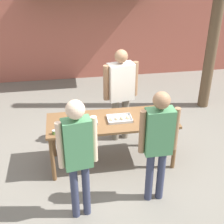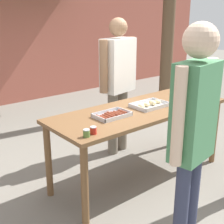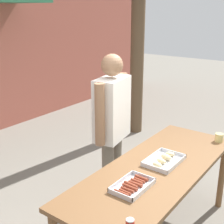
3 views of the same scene
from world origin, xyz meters
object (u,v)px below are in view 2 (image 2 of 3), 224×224
at_px(condiment_jar_ketchup, 93,130).
at_px(person_customer_holding_hotdog, 193,126).
at_px(beer_cup, 211,95).
at_px(person_server_behind_table, 118,76).
at_px(food_tray_sausages, 112,115).
at_px(food_tray_buns, 149,105).
at_px(condiment_jar_mustard, 86,133).

relative_size(condiment_jar_ketchup, person_customer_holding_hotdog, 0.04).
relative_size(beer_cup, person_server_behind_table, 0.05).
xyz_separation_m(food_tray_sausages, person_customer_holding_hotdog, (-0.19, -1.13, 0.26)).
bearing_deg(food_tray_buns, condiment_jar_mustard, -165.60).
height_order(condiment_jar_ketchup, beer_cup, beer_cup).
xyz_separation_m(food_tray_buns, person_customer_holding_hotdog, (-0.75, -1.13, 0.25)).
bearing_deg(food_tray_sausages, condiment_jar_ketchup, -148.97).
bearing_deg(food_tray_sausages, condiment_jar_mustard, -151.95).
bearing_deg(food_tray_sausages, person_customer_holding_hotdog, -99.66).
relative_size(food_tray_buns, condiment_jar_mustard, 5.85).
relative_size(condiment_jar_mustard, beer_cup, 0.76).
height_order(condiment_jar_mustard, beer_cup, beer_cup).
relative_size(condiment_jar_mustard, person_server_behind_table, 0.04).
relative_size(food_tray_sausages, person_server_behind_table, 0.20).
bearing_deg(condiment_jar_mustard, beer_cup, 0.45).
height_order(food_tray_sausages, beer_cup, beer_cup).
xyz_separation_m(food_tray_buns, person_server_behind_table, (0.16, 0.74, 0.20)).
bearing_deg(condiment_jar_mustard, food_tray_sausages, 28.05).
distance_m(condiment_jar_mustard, beer_cup, 1.88).
height_order(beer_cup, person_customer_holding_hotdog, person_customer_holding_hotdog).
distance_m(beer_cup, person_server_behind_table, 1.21).
bearing_deg(condiment_jar_mustard, condiment_jar_ketchup, 10.73).
relative_size(food_tray_buns, person_server_behind_table, 0.22).
relative_size(food_tray_sausages, condiment_jar_mustard, 5.29).
xyz_separation_m(food_tray_sausages, food_tray_buns, (0.56, 0.00, 0.01)).
xyz_separation_m(food_tray_buns, beer_cup, (0.81, -0.26, 0.02)).
xyz_separation_m(food_tray_sausages, person_server_behind_table, (0.71, 0.74, 0.21)).
bearing_deg(beer_cup, person_server_behind_table, 123.37).
bearing_deg(person_customer_holding_hotdog, person_server_behind_table, -125.09).
bearing_deg(food_tray_buns, person_customer_holding_hotdog, -123.54).
bearing_deg(beer_cup, person_customer_holding_hotdog, -150.90).
xyz_separation_m(condiment_jar_mustard, person_customer_holding_hotdog, (0.32, -0.85, 0.24)).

